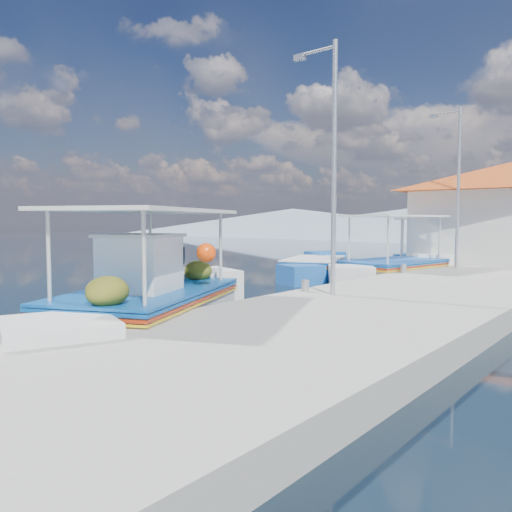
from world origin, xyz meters
The scene contains 9 objects.
ground centered at (0.00, 0.00, 0.00)m, with size 160.00×160.00×0.00m, color black.
quay centered at (5.90, 6.00, 0.25)m, with size 5.00×44.00×0.50m, color #98968F.
bollards centered at (3.80, 5.25, 0.65)m, with size 0.20×17.20×0.30m.
main_caique centered at (2.25, -1.58, 0.54)m, with size 4.72×7.78×2.81m.
caique_green_canopy centered at (2.73, 9.74, 0.41)m, with size 3.07×7.30×2.78m.
caique_blue_hull centered at (-0.18, 8.64, 0.32)m, with size 3.49×6.17×1.18m.
caique_far centered at (2.54, 14.91, 0.49)m, with size 2.75×7.57×2.67m.
lamp_post_near centered at (4.51, 2.00, 3.85)m, with size 1.21×0.14×6.00m.
lamp_post_far centered at (4.51, 11.00, 3.85)m, with size 1.21×0.14×6.00m.
Camera 1 is at (10.85, -8.45, 2.28)m, focal length 35.27 mm.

